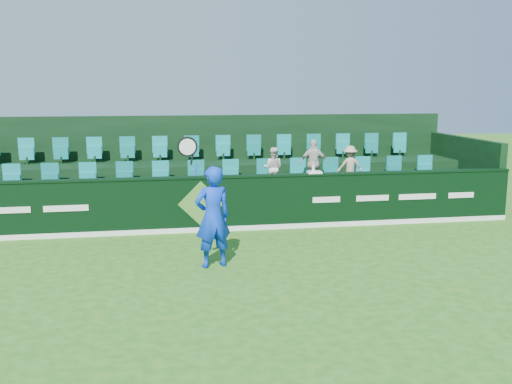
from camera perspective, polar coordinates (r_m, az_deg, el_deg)
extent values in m
plane|color=#236417|center=(10.11, -3.82, -9.49)|extent=(60.00, 60.00, 0.00)
cube|color=black|center=(13.78, -5.54, -1.30)|extent=(16.00, 0.20, 1.30)
cube|color=black|center=(13.66, -5.59, 1.48)|extent=(16.00, 0.24, 0.05)
cube|color=white|center=(13.80, -5.47, -3.79)|extent=(16.00, 0.02, 0.12)
cube|color=#497E2D|center=(13.65, -5.51, -1.19)|extent=(1.10, 0.02, 1.10)
cube|color=white|center=(14.04, -23.31, -1.68)|extent=(0.85, 0.01, 0.14)
cube|color=white|center=(13.80, -18.47, -1.56)|extent=(1.00, 0.01, 0.14)
cube|color=white|center=(14.21, 7.05, -0.76)|extent=(0.70, 0.01, 0.14)
cube|color=white|center=(14.59, 11.58, -0.60)|extent=(0.85, 0.01, 0.14)
cube|color=white|center=(15.06, 15.84, -0.44)|extent=(1.00, 0.01, 0.14)
cube|color=white|center=(15.61, 19.82, -0.30)|extent=(0.70, 0.01, 0.14)
cube|color=black|center=(14.90, -5.83, -1.39)|extent=(16.00, 2.00, 0.80)
cube|color=black|center=(16.72, -6.29, 0.77)|extent=(16.00, 1.80, 1.30)
cube|color=black|center=(17.61, -6.52, 3.39)|extent=(16.00, 0.20, 2.60)
cube|color=black|center=(17.97, 19.95, 2.00)|extent=(0.20, 4.00, 2.00)
cube|color=teal|center=(15.17, -5.98, 1.51)|extent=(13.50, 0.50, 0.60)
cube|color=teal|center=(16.88, -6.41, 4.12)|extent=(13.50, 0.50, 0.60)
imported|color=#0C37D5|center=(10.98, -4.35, -2.50)|extent=(0.82, 0.65, 1.97)
cylinder|color=#143FBF|center=(10.69, -6.08, 2.20)|extent=(0.09, 0.04, 0.22)
cylinder|color=black|center=(10.66, -6.42, 3.25)|extent=(0.08, 0.03, 0.20)
torus|color=black|center=(10.63, -6.88, 4.53)|extent=(0.45, 0.04, 0.45)
cylinder|color=silver|center=(10.63, -6.88, 4.53)|extent=(0.37, 0.01, 0.37)
imported|color=silver|center=(15.01, 1.72, 2.42)|extent=(0.65, 0.59, 1.09)
imported|color=beige|center=(15.25, 5.79, 2.87)|extent=(0.80, 0.43, 1.29)
imported|color=tan|center=(15.56, 9.36, 2.57)|extent=(0.72, 0.44, 1.10)
cube|color=white|center=(14.12, 5.85, 1.98)|extent=(0.35, 0.22, 0.05)
cylinder|color=silver|center=(14.10, 5.75, 2.30)|extent=(0.07, 0.07, 0.21)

